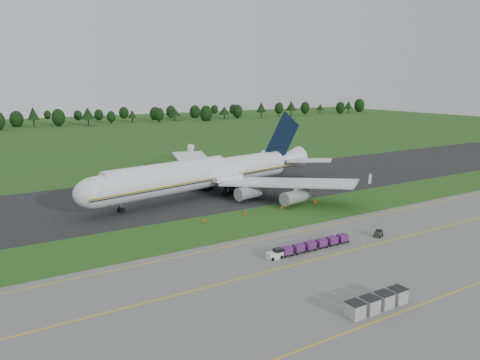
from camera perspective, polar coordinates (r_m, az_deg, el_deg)
ground at (r=90.89m, az=1.11°, el=-5.08°), size 600.00×600.00×0.00m
apron at (r=66.66m, az=17.45°, el=-12.16°), size 300.00×52.00×0.06m
taxiway at (r=114.62m, az=-6.47°, el=-1.53°), size 300.00×40.00×0.08m
apron_markings at (r=71.00m, az=13.13°, el=-10.36°), size 300.00×30.20×0.01m
tree_line at (r=298.31m, az=-23.11°, el=7.05°), size 527.74×23.25×11.90m
aircraft at (r=110.10m, az=-4.48°, el=0.77°), size 66.83×63.77×18.69m
baggage_train at (r=76.25m, az=8.35°, el=-7.96°), size 16.11×1.46×1.40m
utility_cart at (r=85.46m, az=16.52°, el=-6.34°), size 2.05×1.70×0.97m
uld_row at (r=59.51m, az=16.38°, el=-14.10°), size 9.08×1.88×1.86m
edge_markers at (r=97.37m, az=2.92°, el=-3.76°), size 28.21×0.30×0.60m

